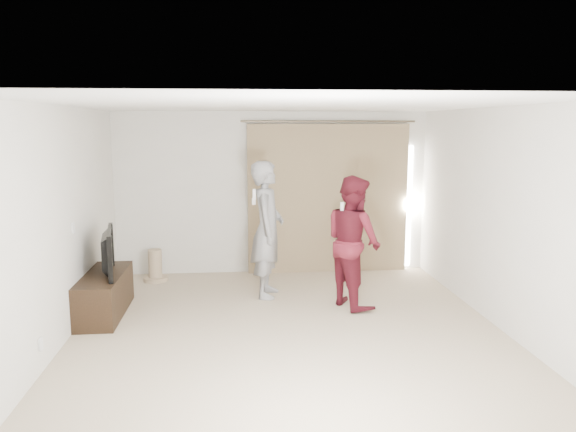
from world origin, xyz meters
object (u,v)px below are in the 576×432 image
(tv, at_px, (102,252))
(tv_console, at_px, (105,294))
(person_man, at_px, (267,229))
(person_woman, at_px, (353,241))

(tv, bearing_deg, tv_console, -0.00)
(person_man, height_order, person_woman, person_man)
(person_woman, bearing_deg, person_man, 154.18)
(tv, distance_m, person_woman, 3.21)
(tv, height_order, person_man, person_man)
(person_man, relative_size, person_woman, 1.09)
(person_man, distance_m, person_woman, 1.23)
(tv_console, height_order, tv, tv)
(tv_console, distance_m, person_man, 2.30)
(tv, height_order, person_woman, person_woman)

